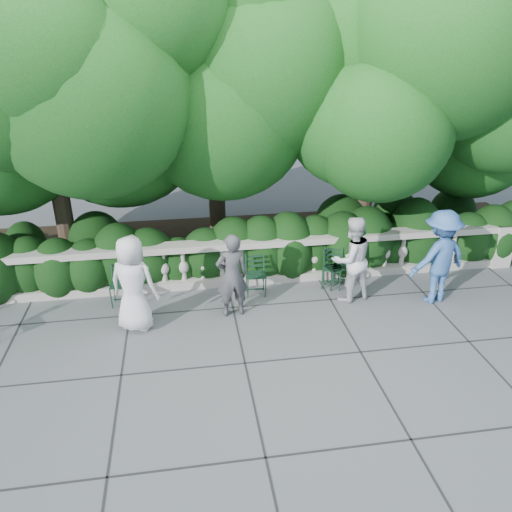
{
  "coord_description": "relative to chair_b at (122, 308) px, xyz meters",
  "views": [
    {
      "loc": [
        -1.35,
        -7.65,
        5.13
      ],
      "look_at": [
        0.0,
        1.0,
        1.0
      ],
      "focal_mm": 35.0,
      "sensor_mm": 36.0,
      "label": 1
    }
  ],
  "objects": [
    {
      "name": "tree_canopy",
      "position": [
        3.34,
        2.08,
        3.96
      ],
      "size": [
        15.04,
        6.52,
        6.78
      ],
      "color": "#3F3023",
      "rests_on": "ground"
    },
    {
      "name": "person_woman_grey",
      "position": [
        2.14,
        -0.55,
        0.84
      ],
      "size": [
        0.66,
        0.47,
        1.67
      ],
      "primitive_type": "imported",
      "rotation": [
        0.0,
        0.0,
        3.27
      ],
      "color": "#404045",
      "rests_on": "ground"
    },
    {
      "name": "person_older_blue",
      "position": [
        6.2,
        -0.64,
        0.96
      ],
      "size": [
        1.38,
        1.0,
        1.92
      ],
      "primitive_type": "imported",
      "rotation": [
        0.0,
        0.0,
        3.39
      ],
      "color": "#355E9F",
      "rests_on": "ground"
    },
    {
      "name": "chair_e",
      "position": [
        4.54,
        0.15,
        0.0
      ],
      "size": [
        0.58,
        0.6,
        0.84
      ],
      "primitive_type": null,
      "rotation": [
        0.0,
        0.0,
        -0.35
      ],
      "color": "black",
      "rests_on": "ground"
    },
    {
      "name": "chair_b",
      "position": [
        0.0,
        0.0,
        0.0
      ],
      "size": [
        0.47,
        0.51,
        0.84
      ],
      "primitive_type": null,
      "rotation": [
        0.0,
        0.0,
        -0.07
      ],
      "color": "black",
      "rests_on": "ground"
    },
    {
      "name": "chair_d",
      "position": [
        4.45,
        0.08,
        0.0
      ],
      "size": [
        0.54,
        0.57,
        0.84
      ],
      "primitive_type": null,
      "rotation": [
        0.0,
        0.0,
        0.24
      ],
      "color": "black",
      "rests_on": "ground"
    },
    {
      "name": "ground",
      "position": [
        2.66,
        -1.12,
        0.0
      ],
      "size": [
        90.0,
        90.0,
        0.0
      ],
      "primitive_type": "plane",
      "color": "#4F5156",
      "rests_on": "ground"
    },
    {
      "name": "person_casual_man",
      "position": [
        4.53,
        -0.31,
        0.88
      ],
      "size": [
        1.0,
        0.87,
        1.76
      ],
      "primitive_type": "imported",
      "rotation": [
        0.0,
        0.0,
        3.4
      ],
      "color": "silver",
      "rests_on": "ground"
    },
    {
      "name": "balustrade",
      "position": [
        2.66,
        0.68,
        0.49
      ],
      "size": [
        12.0,
        0.44,
        1.0
      ],
      "color": "#9E998E",
      "rests_on": "ground"
    },
    {
      "name": "chair_c",
      "position": [
        2.69,
        -0.0,
        0.0
      ],
      "size": [
        0.46,
        0.5,
        0.84
      ],
      "primitive_type": null,
      "rotation": [
        0.0,
        0.0,
        -0.04
      ],
      "color": "black",
      "rests_on": "ground"
    },
    {
      "name": "person_businessman",
      "position": [
        0.35,
        -0.72,
        0.9
      ],
      "size": [
        1.03,
        0.86,
        1.81
      ],
      "primitive_type": "imported",
      "rotation": [
        0.0,
        0.0,
        2.76
      ],
      "color": "silver",
      "rests_on": "ground"
    },
    {
      "name": "shrub_hedge",
      "position": [
        2.66,
        1.88,
        0.0
      ],
      "size": [
        15.0,
        2.6,
        1.7
      ],
      "primitive_type": null,
      "color": "black",
      "rests_on": "ground"
    },
    {
      "name": "chair_f",
      "position": [
        4.28,
        0.08,
        0.0
      ],
      "size": [
        0.58,
        0.6,
        0.84
      ],
      "primitive_type": null,
      "rotation": [
        0.0,
        0.0,
        -0.35
      ],
      "color": "black",
      "rests_on": "ground"
    }
  ]
}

